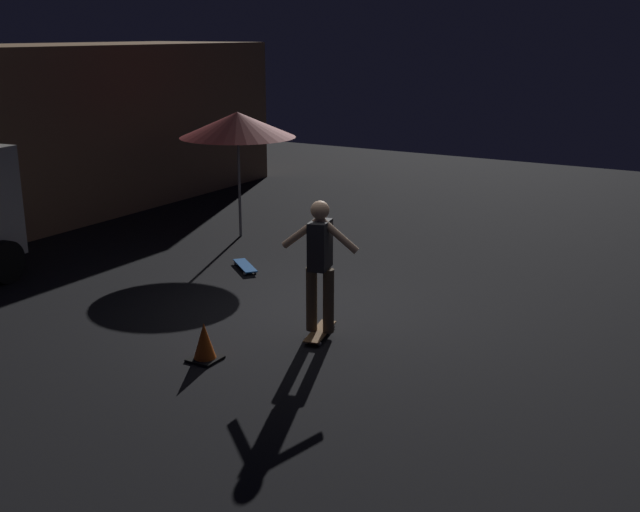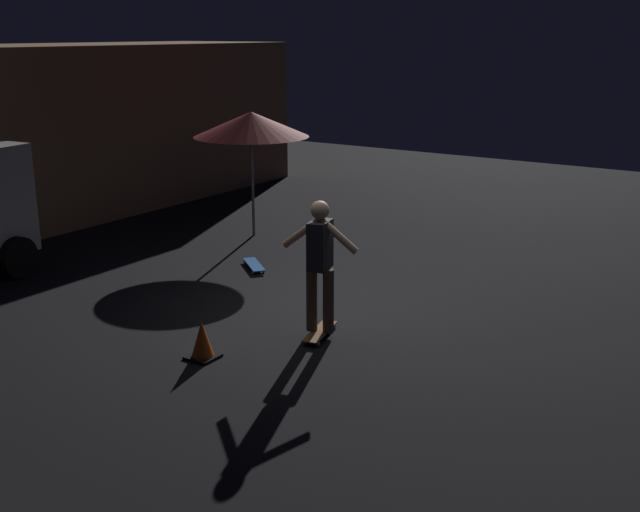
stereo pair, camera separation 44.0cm
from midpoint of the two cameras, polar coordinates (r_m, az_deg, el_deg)
name	(u,v)px [view 2 (the right image)]	position (r m, az deg, el deg)	size (l,w,h in m)	color
ground_plane	(313,312)	(10.64, 0.70, -4.11)	(28.00, 28.00, 0.00)	black
low_building	(21,133)	(16.79, -20.42, 8.43)	(13.40, 3.50, 3.43)	#AD7F56
patio_umbrella	(251,124)	(14.24, -4.18, 9.62)	(2.10, 2.10, 2.30)	slate
skateboard_ridden	(320,332)	(9.79, 1.29, -5.61)	(0.81, 0.38, 0.07)	olive
skateboard_spare	(254,265)	(12.57, -3.87, -0.66)	(0.64, 0.73, 0.07)	#1959B2
skater	(320,257)	(9.47, 1.33, -0.09)	(0.42, 0.98, 1.67)	brown
traffic_cone	(202,341)	(9.18, -7.28, -6.23)	(0.34, 0.34, 0.46)	black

